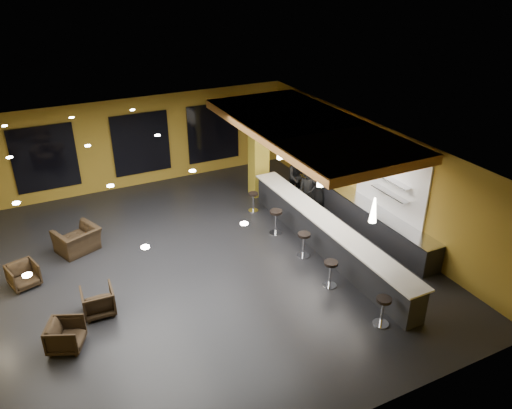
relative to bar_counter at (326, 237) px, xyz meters
name	(u,v)px	position (x,y,z in m)	size (l,w,h in m)	color
floor	(204,265)	(-3.65, 1.00, -0.55)	(12.00, 13.00, 0.10)	black
ceiling	(197,152)	(-3.65, 1.00, 3.05)	(12.00, 13.00, 0.10)	black
wall_back	(140,142)	(-3.65, 7.55, 1.25)	(12.00, 0.10, 3.50)	olive
wall_front	(332,365)	(-3.65, -5.55, 1.25)	(12.00, 0.10, 3.50)	olive
wall_right	(372,174)	(2.40, 1.00, 1.25)	(0.10, 13.00, 3.50)	olive
wood_soffit	(306,127)	(0.35, 2.00, 2.86)	(3.60, 8.00, 0.28)	#A86A31
window_left	(45,159)	(-7.15, 7.44, 1.20)	(2.20, 0.06, 2.40)	black
window_center	(141,144)	(-3.65, 7.44, 1.20)	(2.20, 0.06, 2.40)	black
window_right	(213,133)	(-0.65, 7.44, 1.20)	(2.20, 0.06, 2.40)	black
tile_backsplash	(391,178)	(2.31, 0.00, 1.50)	(0.06, 3.20, 2.40)	white
bar_counter	(326,237)	(0.00, 0.00, 0.00)	(0.60, 8.00, 1.00)	black
bar_top	(327,222)	(0.00, 0.00, 0.52)	(0.78, 8.10, 0.05)	silver
prep_counter	(368,218)	(2.00, 0.50, -0.07)	(0.70, 6.00, 0.86)	black
prep_top	(369,206)	(2.00, 0.50, 0.39)	(0.72, 6.00, 0.03)	silver
wall_shelf_lower	(390,193)	(2.17, -0.20, 1.10)	(0.30, 1.50, 0.03)	silver
wall_shelf_upper	(392,180)	(2.17, -0.20, 1.55)	(0.30, 1.50, 0.03)	silver
column	(259,151)	(0.00, 4.60, 1.25)	(0.60, 0.60, 3.50)	#A68D25
pendant_0	(374,210)	(0.00, -2.00, 1.85)	(0.20, 0.20, 0.70)	white
pendant_1	(320,175)	(0.00, 0.50, 1.85)	(0.20, 0.20, 0.70)	white
pendant_2	(280,149)	(0.00, 3.00, 1.85)	(0.20, 0.20, 0.70)	white
staff_a	(307,193)	(0.72, 2.27, 0.37)	(0.63, 0.42, 1.73)	black
staff_b	(298,177)	(1.07, 3.51, 0.42)	(0.89, 0.70, 1.84)	black
staff_c	(319,184)	(1.50, 2.77, 0.35)	(0.83, 0.54, 1.69)	black
armchair_a	(66,336)	(-7.77, -0.90, -0.15)	(0.76, 0.78, 0.71)	black
armchair_b	(98,301)	(-6.85, 0.07, -0.14)	(0.78, 0.80, 0.73)	black
armchair_c	(23,275)	(-8.47, 2.17, -0.16)	(0.73, 0.75, 0.68)	black
armchair_d	(77,240)	(-6.85, 3.39, -0.11)	(1.19, 1.04, 0.77)	black
bar_stool_0	(383,308)	(-0.67, -3.51, 0.01)	(0.40, 0.40, 0.79)	silver
bar_stool_1	(331,271)	(-0.91, -1.59, 0.00)	(0.40, 0.40, 0.79)	silver
bar_stool_2	(304,242)	(-0.77, 0.04, 0.01)	(0.40, 0.40, 0.79)	silver
bar_stool_3	(276,219)	(-0.86, 1.63, 0.04)	(0.43, 0.43, 0.84)	silver
bar_stool_4	(253,199)	(-0.81, 3.40, -0.04)	(0.36, 0.36, 0.71)	silver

